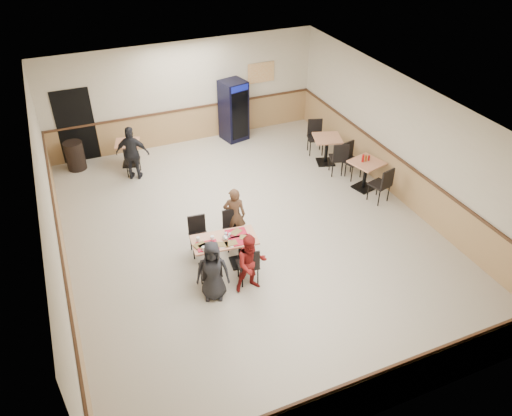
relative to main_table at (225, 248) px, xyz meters
name	(u,v)px	position (x,y,z in m)	size (l,w,h in m)	color
ground	(250,232)	(0.92, 0.87, -0.47)	(10.00, 10.00, 0.00)	beige
room_shell	(275,148)	(2.69, 3.41, 0.11)	(10.00, 10.00, 10.00)	silver
main_table	(225,248)	(0.00, 0.00, 0.00)	(1.38, 0.79, 0.71)	black
main_chairs	(223,250)	(-0.05, 0.00, -0.02)	(1.32, 1.66, 0.89)	black
diner_woman_left	(213,271)	(-0.50, -0.75, 0.18)	(0.63, 0.41, 1.30)	black
diner_woman_right	(251,263)	(0.24, -0.83, 0.17)	(0.62, 0.49, 1.28)	maroon
diner_man_opposite	(234,215)	(0.50, 0.75, 0.20)	(0.49, 0.32, 1.34)	#503522
lone_diner	(133,153)	(-0.99, 4.28, 0.27)	(0.87, 0.36, 1.49)	black
tabletop_clutter	(224,240)	(-0.03, -0.06, 0.26)	(1.21, 0.61, 0.12)	#B60C22
side_table_near	(366,171)	(4.35, 1.47, 0.05)	(0.89, 0.89, 0.78)	black
side_table_near_chair_south	(380,184)	(4.35, 0.85, 0.02)	(0.46, 0.46, 0.99)	black
side_table_near_chair_north	(352,161)	(4.35, 2.09, 0.02)	(0.46, 0.46, 0.99)	black
side_table_far	(327,146)	(4.10, 3.02, 0.06)	(0.93, 0.93, 0.79)	black
side_table_far_chair_south	(338,157)	(4.10, 2.39, 0.03)	(0.46, 0.46, 1.00)	black
side_table_far_chair_north	(316,137)	(4.10, 3.66, 0.03)	(0.46, 0.46, 1.00)	black
condiment_caddy	(365,158)	(4.32, 1.52, 0.40)	(0.23, 0.06, 0.20)	#A70E0B
back_table	(128,150)	(-0.99, 5.07, -0.01)	(0.79, 0.79, 0.69)	black
back_table_chair_lone	(133,160)	(-0.99, 4.51, -0.03)	(0.41, 0.41, 0.87)	black
pepsi_cooler	(234,111)	(2.28, 5.46, 0.44)	(0.82, 0.82, 1.81)	black
trash_bin	(75,156)	(-2.38, 5.42, -0.07)	(0.51, 0.51, 0.80)	black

